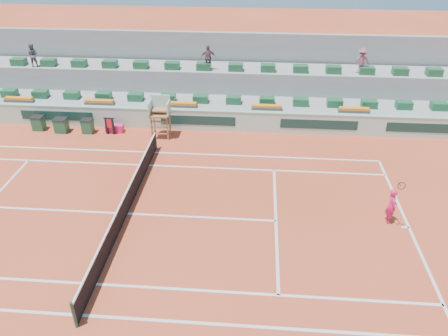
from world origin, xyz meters
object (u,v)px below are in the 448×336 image
at_px(umpire_chair, 160,111).
at_px(drink_cooler_a, 88,126).
at_px(player_bag, 115,128).
at_px(tennis_player, 392,206).

bearing_deg(umpire_chair, drink_cooler_a, 179.21).
bearing_deg(player_bag, tennis_player, -27.97).
xyz_separation_m(player_bag, drink_cooler_a, (-1.51, -0.23, 0.20)).
bearing_deg(drink_cooler_a, player_bag, 8.67).
xyz_separation_m(umpire_chair, drink_cooler_a, (-4.38, 0.06, -1.12)).
distance_m(player_bag, drink_cooler_a, 1.54).
bearing_deg(player_bag, drink_cooler_a, -171.33).
relative_size(drink_cooler_a, tennis_player, 0.37).
height_order(umpire_chair, drink_cooler_a, umpire_chair).
relative_size(player_bag, umpire_chair, 0.42).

